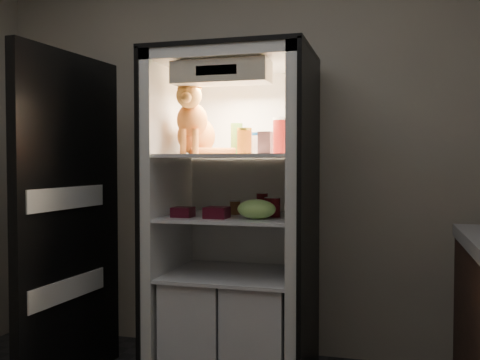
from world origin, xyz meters
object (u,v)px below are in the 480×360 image
object	(u,v)px
berry_box_right	(217,213)
soda_can_b	(270,207)
mayo_tub	(255,144)
salsa_jar	(244,141)
tabby_cat	(194,127)
condiment_jar	(235,207)
refrigerator	(235,240)
berry_box_left	(183,212)
parmesan_shaker	(237,139)
soda_can_c	(275,207)
cream_carton	(265,143)
grape_bag	(257,209)
soda_can_a	(262,203)
pepper_jar	(284,136)

from	to	relation	value
berry_box_right	soda_can_b	bearing A→B (deg)	28.64
mayo_tub	salsa_jar	distance (m)	0.13
tabby_cat	mayo_tub	world-z (taller)	tabby_cat
mayo_tub	condiment_jar	bearing A→B (deg)	-147.16
refrigerator	berry_box_left	distance (m)	0.37
parmesan_shaker	condiment_jar	bearing A→B (deg)	-91.63
soda_can_c	cream_carton	bearing A→B (deg)	-100.56
mayo_tub	berry_box_left	xyz separation A→B (m)	(-0.34, -0.29, -0.39)
refrigerator	berry_box_right	distance (m)	0.29
berry_box_right	salsa_jar	bearing A→B (deg)	56.60
grape_bag	salsa_jar	bearing A→B (deg)	126.63
soda_can_a	berry_box_right	world-z (taller)	soda_can_a
mayo_tub	refrigerator	bearing A→B (deg)	-146.34
soda_can_b	berry_box_left	size ratio (longest dim) A/B	1.00
pepper_jar	soda_can_b	distance (m)	0.41
refrigerator	condiment_jar	bearing A→B (deg)	165.80
grape_bag	berry_box_left	bearing A→B (deg)	-177.53
mayo_tub	grape_bag	bearing A→B (deg)	-74.26
soda_can_a	soda_can_c	world-z (taller)	soda_can_a
cream_carton	pepper_jar	bearing A→B (deg)	76.25
soda_can_a	soda_can_b	bearing A→B (deg)	-63.56
cream_carton	soda_can_c	xyz separation A→B (m)	(0.03, 0.14, -0.35)
tabby_cat	salsa_jar	world-z (taller)	tabby_cat
mayo_tub	soda_can_b	xyz separation A→B (m)	(0.12, -0.15, -0.36)
pepper_jar	berry_box_left	xyz separation A→B (m)	(-0.52, -0.23, -0.43)
salsa_jar	soda_can_c	bearing A→B (deg)	-8.11
refrigerator	grape_bag	world-z (taller)	refrigerator
soda_can_a	condiment_jar	bearing A→B (deg)	-150.38
refrigerator	cream_carton	bearing A→B (deg)	-44.18
parmesan_shaker	berry_box_left	xyz separation A→B (m)	(-0.24, -0.25, -0.41)
tabby_cat	soda_can_b	world-z (taller)	tabby_cat
soda_can_b	soda_can_c	world-z (taller)	same
mayo_tub	cream_carton	world-z (taller)	mayo_tub
mayo_tub	soda_can_a	xyz separation A→B (m)	(0.04, 0.02, -0.35)
parmesan_shaker	condiment_jar	distance (m)	0.40
parmesan_shaker	mayo_tub	bearing A→B (deg)	20.88
condiment_jar	grape_bag	distance (m)	0.27
refrigerator	pepper_jar	bearing A→B (deg)	0.80
tabby_cat	condiment_jar	distance (m)	0.52
pepper_jar	soda_can_b	size ratio (longest dim) A/B	1.90
refrigerator	pepper_jar	xyz separation A→B (m)	(0.28, 0.00, 0.60)
refrigerator	grape_bag	xyz separation A→B (m)	(0.18, -0.20, 0.20)
mayo_tub	cream_carton	size ratio (longest dim) A/B	1.10
refrigerator	cream_carton	distance (m)	0.64
soda_can_b	mayo_tub	bearing A→B (deg)	129.26
pepper_jar	mayo_tub	bearing A→B (deg)	161.10
soda_can_b	condiment_jar	size ratio (longest dim) A/B	1.28
salsa_jar	cream_carton	distance (m)	0.23
grape_bag	berry_box_left	size ratio (longest dim) A/B	1.92
cream_carton	berry_box_left	distance (m)	0.60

